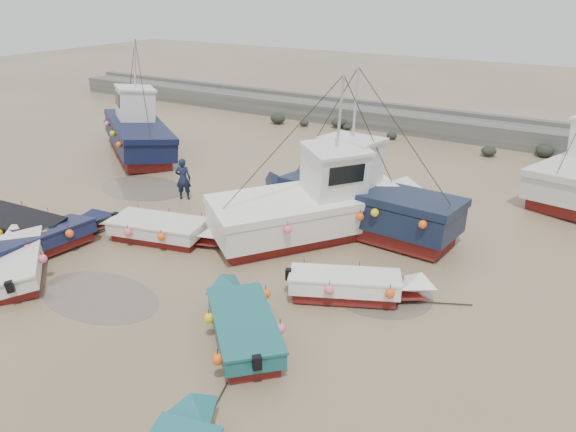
% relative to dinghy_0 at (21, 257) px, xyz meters
% --- Properties ---
extents(ground, '(120.00, 120.00, 0.00)m').
position_rel_dinghy_0_xyz_m(ground, '(5.14, 3.16, -0.54)').
color(ground, '#997F5E').
rests_on(ground, ground).
extents(seawall, '(60.00, 4.92, 1.50)m').
position_rel_dinghy_0_xyz_m(seawall, '(5.19, 25.15, 0.09)').
color(seawall, slate).
rests_on(seawall, ground).
extents(puddle_a, '(4.42, 4.42, 0.01)m').
position_rel_dinghy_0_xyz_m(puddle_a, '(3.51, 0.19, -0.54)').
color(puddle_a, '#62594D').
rests_on(puddle_a, ground).
extents(puddle_b, '(3.36, 3.36, 0.01)m').
position_rel_dinghy_0_xyz_m(puddle_b, '(10.95, 4.97, -0.54)').
color(puddle_b, '#62594D').
rests_on(puddle_b, ground).
extents(puddle_c, '(4.45, 4.45, 0.01)m').
position_rel_dinghy_0_xyz_m(puddle_c, '(-2.53, 8.15, -0.54)').
color(puddle_c, '#62594D').
rests_on(puddle_c, ground).
extents(puddle_d, '(5.88, 5.88, 0.01)m').
position_rel_dinghy_0_xyz_m(puddle_d, '(7.57, 11.83, -0.54)').
color(puddle_d, '#62594D').
rests_on(puddle_d, ground).
extents(dinghy_0, '(5.36, 4.56, 1.43)m').
position_rel_dinghy_0_xyz_m(dinghy_0, '(0.00, 0.00, 0.00)').
color(dinghy_0, maroon).
rests_on(dinghy_0, ground).
extents(dinghy_1, '(2.53, 6.39, 1.43)m').
position_rel_dinghy_0_xyz_m(dinghy_1, '(-0.57, 1.44, 0.00)').
color(dinghy_1, maroon).
rests_on(dinghy_1, ground).
extents(dinghy_3, '(5.38, 2.98, 1.43)m').
position_rel_dinghy_0_xyz_m(dinghy_3, '(10.46, 4.23, 0.01)').
color(dinghy_3, maroon).
rests_on(dinghy_3, ground).
extents(dinghy_4, '(6.19, 2.15, 1.43)m').
position_rel_dinghy_0_xyz_m(dinghy_4, '(-2.89, 1.73, 0.00)').
color(dinghy_4, maroon).
rests_on(dinghy_4, ground).
extents(dinghy_5, '(5.81, 2.60, 1.43)m').
position_rel_dinghy_0_xyz_m(dinghy_5, '(2.57, 4.33, 0.01)').
color(dinghy_5, maroon).
rests_on(dinghy_5, ground).
extents(dinghy_6, '(4.67, 4.61, 1.43)m').
position_rel_dinghy_0_xyz_m(dinghy_6, '(8.59, 0.81, 0.01)').
color(dinghy_6, maroon).
rests_on(dinghy_6, ground).
extents(cabin_boat_0, '(9.76, 7.44, 6.22)m').
position_rel_dinghy_0_xyz_m(cabin_boat_0, '(-7.20, 12.34, 0.77)').
color(cabin_boat_0, maroon).
rests_on(cabin_boat_0, ground).
extents(cabin_boat_1, '(7.05, 9.27, 6.22)m').
position_rel_dinghy_0_xyz_m(cabin_boat_1, '(7.29, 7.81, 0.79)').
color(cabin_boat_1, maroon).
rests_on(cabin_boat_1, ground).
extents(cabin_boat_2, '(10.14, 3.31, 6.22)m').
position_rel_dinghy_0_xyz_m(cabin_boat_2, '(8.08, 9.04, 0.80)').
color(cabin_boat_2, maroon).
rests_on(cabin_boat_2, ground).
extents(person, '(0.83, 0.73, 1.90)m').
position_rel_dinghy_0_xyz_m(person, '(0.13, 8.09, -0.54)').
color(person, '#151C33').
rests_on(person, ground).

